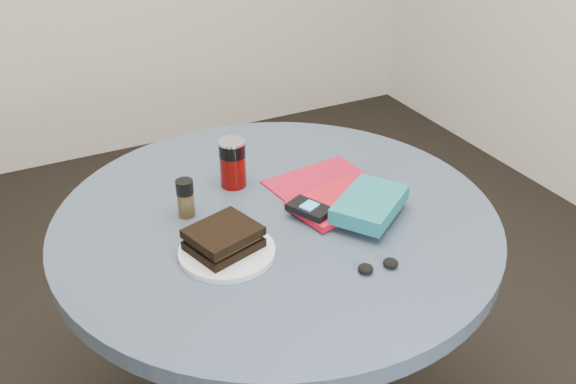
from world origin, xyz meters
name	(u,v)px	position (x,y,z in m)	size (l,w,h in m)	color
table	(277,272)	(0.00, 0.00, 0.59)	(1.00, 1.00, 0.75)	black
plate	(227,252)	(-0.16, -0.09, 0.76)	(0.20, 0.20, 0.01)	silver
sandwich	(223,238)	(-0.16, -0.08, 0.79)	(0.16, 0.15, 0.05)	black
soda_can	(233,163)	(-0.03, 0.17, 0.81)	(0.07, 0.07, 0.12)	#590704
pepper_grinder	(185,198)	(-0.18, 0.09, 0.80)	(0.04, 0.04, 0.09)	#41341C
magazine	(322,184)	(0.16, 0.07, 0.75)	(0.24, 0.18, 0.00)	maroon
red_book	(336,203)	(0.13, -0.04, 0.76)	(0.20, 0.13, 0.02)	#AE0D1F
novel	(370,204)	(0.18, -0.11, 0.79)	(0.18, 0.12, 0.04)	#165D6A
mp3_player	(309,209)	(0.06, -0.05, 0.78)	(0.09, 0.11, 0.02)	black
headphones	(378,266)	(0.09, -0.27, 0.76)	(0.09, 0.04, 0.02)	black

